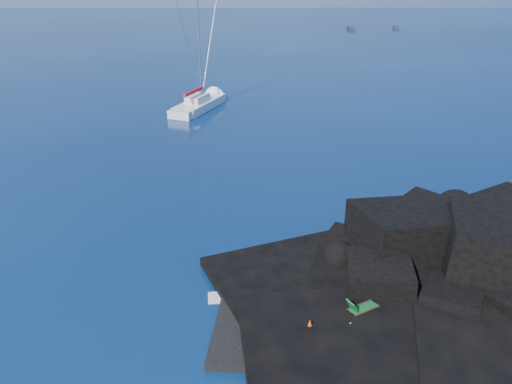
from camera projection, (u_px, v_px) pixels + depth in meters
ground at (209, 336)px, 21.45m from camera, size 400.00×400.00×0.00m
headland at (480, 292)px, 24.36m from camera, size 24.00×24.00×3.60m
beach at (312, 328)px, 21.97m from camera, size 9.08×6.86×0.70m
surf_foam at (312, 271)px, 26.08m from camera, size 10.00×8.00×0.06m
sailboat at (200, 109)px, 56.39m from camera, size 7.25×13.07×13.59m
deck_chair at (364, 304)px, 22.11m from camera, size 1.62×1.30×1.03m
towel at (341, 331)px, 21.21m from camera, size 2.11×1.59×0.05m
sunbather at (341, 328)px, 21.15m from camera, size 1.85×1.14×0.25m
marker_cone at (310, 325)px, 21.14m from camera, size 0.44×0.44×0.56m
distant_boat_a at (351, 29)px, 130.38m from camera, size 1.77×5.03×0.66m
distant_boat_b at (396, 29)px, 132.08m from camera, size 2.17×4.71×0.60m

